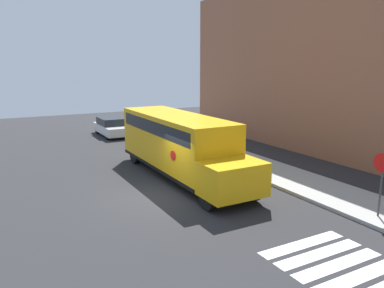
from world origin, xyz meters
TOP-DOWN VIEW (x-y plane):
  - ground_plane at (0.00, 0.00)m, footprint 60.00×60.00m
  - sidewalk_strip at (0.00, 6.50)m, footprint 44.00×3.00m
  - building_backdrop at (0.00, 13.00)m, footprint 32.00×4.00m
  - crosswalk_stripes at (7.58, 2.00)m, footprint 3.30×3.20m
  - school_bus at (-2.38, 1.95)m, footprint 10.30×2.57m
  - parked_car at (-15.07, 2.27)m, footprint 4.51×1.83m
  - stop_sign at (6.07, 5.83)m, footprint 0.71×0.10m

SIDE VIEW (x-z plane):
  - ground_plane at x=0.00m, z-range 0.00..0.00m
  - crosswalk_stripes at x=7.58m, z-range 0.00..0.01m
  - sidewalk_strip at x=0.00m, z-range 0.00..0.15m
  - parked_car at x=-15.07m, z-range 0.00..1.42m
  - stop_sign at x=6.07m, z-range 0.41..2.93m
  - school_bus at x=-2.38m, z-range 0.23..3.33m
  - building_backdrop at x=0.00m, z-range 0.00..11.05m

